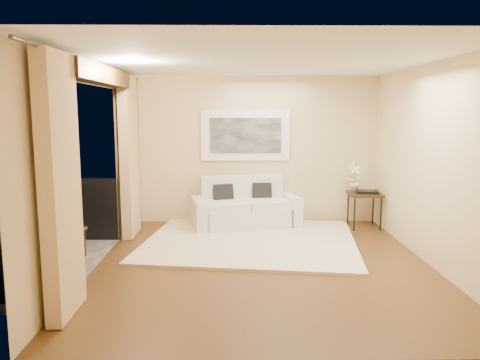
{
  "coord_description": "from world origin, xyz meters",
  "views": [
    {
      "loc": [
        -0.4,
        -6.13,
        2.07
      ],
      "look_at": [
        -0.3,
        0.73,
        1.05
      ],
      "focal_mm": 35.0,
      "sensor_mm": 36.0,
      "label": 1
    }
  ],
  "objects_px": {
    "balcony_chair_far": "(64,225)",
    "ice_bucket": "(31,206)",
    "side_table": "(365,196)",
    "sofa": "(245,209)",
    "balcony_chair_near": "(24,235)",
    "orchid": "(355,177)",
    "bistro_table": "(42,222)"
  },
  "relations": [
    {
      "from": "balcony_chair_far",
      "to": "ice_bucket",
      "type": "relative_size",
      "value": 4.45
    },
    {
      "from": "side_table",
      "to": "sofa",
      "type": "bearing_deg",
      "value": 177.68
    },
    {
      "from": "balcony_chair_near",
      "to": "balcony_chair_far",
      "type": "bearing_deg",
      "value": 66.52
    },
    {
      "from": "orchid",
      "to": "side_table",
      "type": "bearing_deg",
      "value": -41.85
    },
    {
      "from": "balcony_chair_near",
      "to": "bistro_table",
      "type": "bearing_deg",
      "value": 56.16
    },
    {
      "from": "side_table",
      "to": "ice_bucket",
      "type": "bearing_deg",
      "value": -155.91
    },
    {
      "from": "sofa",
      "to": "side_table",
      "type": "distance_m",
      "value": 2.14
    },
    {
      "from": "ice_bucket",
      "to": "bistro_table",
      "type": "bearing_deg",
      "value": -34.92
    },
    {
      "from": "sofa",
      "to": "balcony_chair_far",
      "type": "bearing_deg",
      "value": -155.23
    },
    {
      "from": "sofa",
      "to": "ice_bucket",
      "type": "bearing_deg",
      "value": -152.84
    },
    {
      "from": "side_table",
      "to": "balcony_chair_far",
      "type": "xyz_separation_m",
      "value": [
        -4.67,
        -1.82,
        -0.06
      ]
    },
    {
      "from": "balcony_chair_far",
      "to": "ice_bucket",
      "type": "distance_m",
      "value": 0.59
    },
    {
      "from": "sofa",
      "to": "orchid",
      "type": "bearing_deg",
      "value": -10.59
    },
    {
      "from": "bistro_table",
      "to": "balcony_chair_near",
      "type": "distance_m",
      "value": 0.29
    },
    {
      "from": "side_table",
      "to": "bistro_table",
      "type": "bearing_deg",
      "value": -153.85
    },
    {
      "from": "sofa",
      "to": "balcony_chair_near",
      "type": "xyz_separation_m",
      "value": [
        -2.75,
        -2.67,
        0.25
      ]
    },
    {
      "from": "orchid",
      "to": "balcony_chair_near",
      "type": "xyz_separation_m",
      "value": [
        -4.72,
        -2.72,
        -0.32
      ]
    },
    {
      "from": "bistro_table",
      "to": "ice_bucket",
      "type": "relative_size",
      "value": 3.78
    },
    {
      "from": "sofa",
      "to": "balcony_chair_far",
      "type": "relative_size",
      "value": 2.25
    },
    {
      "from": "sofa",
      "to": "ice_bucket",
      "type": "height_order",
      "value": "ice_bucket"
    },
    {
      "from": "sofa",
      "to": "ice_bucket",
      "type": "xyz_separation_m",
      "value": [
        -2.82,
        -2.29,
        0.54
      ]
    },
    {
      "from": "bistro_table",
      "to": "balcony_chair_far",
      "type": "height_order",
      "value": "balcony_chair_far"
    },
    {
      "from": "balcony_chair_far",
      "to": "side_table",
      "type": "bearing_deg",
      "value": -147.75
    },
    {
      "from": "balcony_chair_far",
      "to": "sofa",
      "type": "bearing_deg",
      "value": -132.25
    },
    {
      "from": "side_table",
      "to": "balcony_chair_near",
      "type": "relative_size",
      "value": 0.64
    },
    {
      "from": "side_table",
      "to": "balcony_chair_far",
      "type": "distance_m",
      "value": 5.01
    },
    {
      "from": "side_table",
      "to": "balcony_chair_near",
      "type": "xyz_separation_m",
      "value": [
        -4.87,
        -2.58,
        0.0
      ]
    },
    {
      "from": "orchid",
      "to": "ice_bucket",
      "type": "xyz_separation_m",
      "value": [
        -4.79,
        -2.34,
        -0.04
      ]
    },
    {
      "from": "sofa",
      "to": "balcony_chair_far",
      "type": "distance_m",
      "value": 3.18
    },
    {
      "from": "side_table",
      "to": "orchid",
      "type": "height_order",
      "value": "orchid"
    },
    {
      "from": "sofa",
      "to": "bistro_table",
      "type": "relative_size",
      "value": 2.64
    },
    {
      "from": "balcony_chair_far",
      "to": "orchid",
      "type": "bearing_deg",
      "value": -145.66
    }
  ]
}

